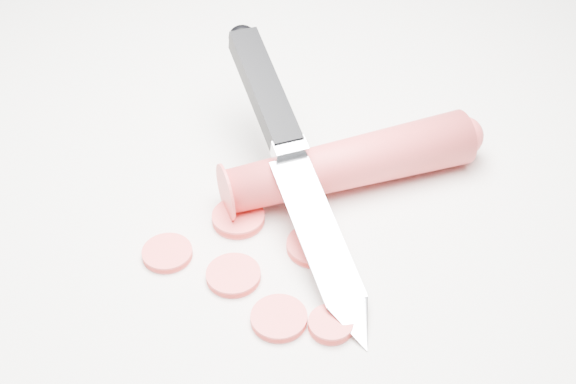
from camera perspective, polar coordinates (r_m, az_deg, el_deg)
The scene contains 9 objects.
ground at distance 0.60m, azimuth 2.37°, elevation -1.22°, with size 2.40×2.40×0.00m, color silver.
carrot at distance 0.60m, azimuth 4.37°, elevation 2.05°, with size 0.04×0.04×0.19m, color red.
carrot_slice_0 at distance 0.55m, azimuth -3.91°, elevation -5.93°, with size 0.04×0.04×0.01m, color #F24241.
carrot_slice_1 at distance 0.52m, azimuth -0.65°, elevation -8.97°, with size 0.04×0.04×0.01m, color #F24241.
carrot_slice_2 at distance 0.57m, azimuth -8.58°, elevation -4.32°, with size 0.03×0.03×0.01m, color #F24241.
carrot_slice_3 at distance 0.56m, azimuth 1.86°, elevation -3.84°, with size 0.04×0.04×0.01m, color #F24241.
carrot_slice_4 at distance 0.58m, azimuth -3.56°, elevation -1.86°, with size 0.04×0.04×0.01m, color #F24241.
carrot_slice_5 at distance 0.52m, azimuth 3.07°, elevation -9.39°, with size 0.03×0.03×0.01m, color #F24241.
kitchen_knife at distance 0.57m, azimuth 0.65°, elevation 1.95°, with size 0.25×0.18×0.09m, color silver, non-canonical shape.
Camera 1 is at (0.24, -0.36, 0.41)m, focal length 50.00 mm.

